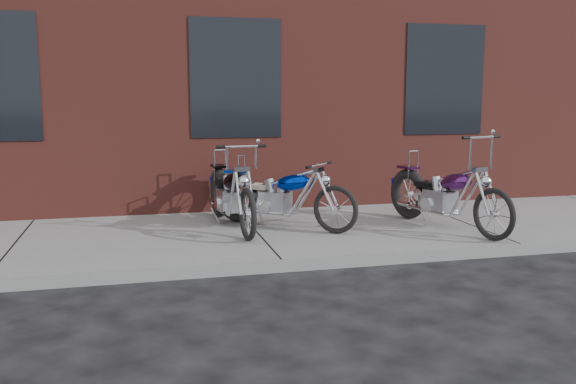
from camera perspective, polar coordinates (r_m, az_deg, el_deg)
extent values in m
plane|color=black|center=(6.80, -0.61, -7.55)|extent=(120.00, 120.00, 0.00)
cube|color=gray|center=(8.20, -3.04, -4.15)|extent=(22.00, 3.00, 0.15)
cube|color=brown|center=(14.57, -8.26, 17.02)|extent=(22.00, 10.00, 8.00)
torus|color=black|center=(8.98, 11.83, -0.29)|extent=(0.33, 0.75, 0.74)
torus|color=black|center=(7.87, 19.51, -2.17)|extent=(0.25, 0.66, 0.66)
cube|color=#AFB1B5|center=(8.51, 14.72, -0.97)|extent=(0.38, 0.47, 0.31)
ellipsoid|color=#4C195B|center=(8.27, 16.17, 0.76)|extent=(0.41, 0.61, 0.31)
cube|color=black|center=(8.67, 13.55, 0.62)|extent=(0.31, 0.34, 0.06)
cylinder|color=silver|center=(7.91, 18.92, -0.11)|extent=(0.12, 0.30, 0.55)
cylinder|color=silver|center=(7.92, 18.48, 4.86)|extent=(0.55, 0.18, 0.03)
cylinder|color=silver|center=(8.87, 12.26, 2.12)|extent=(0.03, 0.03, 0.49)
cylinder|color=silver|center=(8.78, 14.24, -1.54)|extent=(0.29, 0.90, 0.05)
torus|color=black|center=(8.63, -3.98, -0.59)|extent=(0.61, 0.58, 0.71)
torus|color=black|center=(7.91, 5.43, -1.74)|extent=(0.51, 0.49, 0.64)
cube|color=#AFB1B5|center=(8.31, -0.34, -1.01)|extent=(0.47, 0.47, 0.29)
ellipsoid|color=#0025AB|center=(8.13, 1.35, 0.80)|extent=(0.57, 0.56, 0.30)
cube|color=beige|center=(8.40, -1.86, 0.46)|extent=(0.36, 0.36, 0.06)
cylinder|color=silver|center=(7.91, 4.65, 0.17)|extent=(0.23, 0.22, 0.53)
cylinder|color=silver|center=(7.92, 3.87, 2.51)|extent=(0.39, 0.41, 0.03)
cylinder|color=silver|center=(8.53, -3.56, 1.84)|extent=(0.03, 0.03, 0.47)
cylinder|color=silver|center=(8.54, -1.21, -1.61)|extent=(0.68, 0.64, 0.05)
torus|color=black|center=(8.96, -6.24, -0.17)|extent=(0.21, 0.75, 0.74)
torus|color=black|center=(7.42, -3.50, -2.30)|extent=(0.13, 0.67, 0.67)
cube|color=#AFB1B5|center=(8.33, -5.25, -0.91)|extent=(0.32, 0.43, 0.31)
ellipsoid|color=black|center=(8.01, -4.79, 0.85)|extent=(0.31, 0.59, 0.32)
cube|color=black|center=(8.55, -5.69, 0.73)|extent=(0.27, 0.31, 0.06)
cylinder|color=silver|center=(7.50, -3.78, -0.10)|extent=(0.07, 0.30, 0.55)
cylinder|color=silver|center=(7.56, -4.08, 4.22)|extent=(0.57, 0.08, 0.03)
cylinder|color=silver|center=(8.83, -6.17, 2.26)|extent=(0.02, 0.02, 0.49)
cylinder|color=silver|center=(8.60, -4.79, -1.50)|extent=(0.13, 0.93, 0.05)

